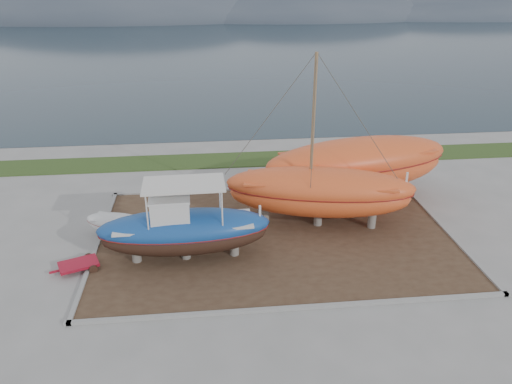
{
  "coord_description": "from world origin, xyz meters",
  "views": [
    {
      "loc": [
        -3.41,
        -18.56,
        12.88
      ],
      "look_at": [
        -1.03,
        4.0,
        2.62
      ],
      "focal_mm": 35.0,
      "sensor_mm": 36.0,
      "label": 1
    }
  ],
  "objects_px": {
    "blue_caique": "(184,222)",
    "white_dinghy": "(121,226)",
    "orange_sailboat": "(322,145)",
    "orange_bare_hull": "(357,171)",
    "red_trailer": "(79,266)"
  },
  "relations": [
    {
      "from": "blue_caique",
      "to": "orange_bare_hull",
      "type": "xyz_separation_m",
      "value": [
        9.95,
        5.5,
        -0.08
      ]
    },
    {
      "from": "blue_caique",
      "to": "orange_sailboat",
      "type": "height_order",
      "value": "orange_sailboat"
    },
    {
      "from": "orange_sailboat",
      "to": "orange_bare_hull",
      "type": "xyz_separation_m",
      "value": [
        2.9,
        2.84,
        -2.71
      ]
    },
    {
      "from": "blue_caique",
      "to": "white_dinghy",
      "type": "distance_m",
      "value": 4.41
    },
    {
      "from": "blue_caique",
      "to": "orange_sailboat",
      "type": "relative_size",
      "value": 0.81
    },
    {
      "from": "orange_sailboat",
      "to": "orange_bare_hull",
      "type": "height_order",
      "value": "orange_sailboat"
    },
    {
      "from": "orange_bare_hull",
      "to": "red_trailer",
      "type": "distance_m",
      "value": 16.14
    },
    {
      "from": "red_trailer",
      "to": "white_dinghy",
      "type": "bearing_deg",
      "value": 40.18
    },
    {
      "from": "white_dinghy",
      "to": "orange_bare_hull",
      "type": "relative_size",
      "value": 0.34
    },
    {
      "from": "white_dinghy",
      "to": "orange_sailboat",
      "type": "height_order",
      "value": "orange_sailboat"
    },
    {
      "from": "orange_bare_hull",
      "to": "red_trailer",
      "type": "height_order",
      "value": "orange_bare_hull"
    },
    {
      "from": "blue_caique",
      "to": "white_dinghy",
      "type": "relative_size",
      "value": 2.1
    },
    {
      "from": "white_dinghy",
      "to": "red_trailer",
      "type": "height_order",
      "value": "white_dinghy"
    },
    {
      "from": "orange_sailboat",
      "to": "blue_caique",
      "type": "bearing_deg",
      "value": -147.54
    },
    {
      "from": "blue_caique",
      "to": "white_dinghy",
      "type": "xyz_separation_m",
      "value": [
        -3.39,
        2.47,
        -1.37
      ]
    }
  ]
}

